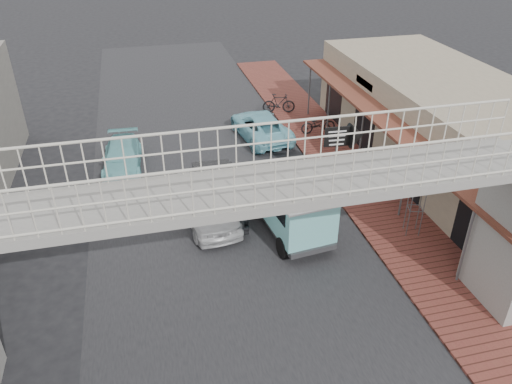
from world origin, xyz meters
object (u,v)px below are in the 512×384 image
angkot_curb (261,126)px  angkot_far (122,157)px  arrow_sign (354,136)px  angkot_van (290,201)px  street_clock (420,183)px  motorcycle_far (279,103)px  dark_sedan (218,193)px  motorcycle_near (318,124)px  white_hatchback (206,202)px

angkot_curb → angkot_far: angkot_curb is taller
arrow_sign → angkot_van: bearing=-141.2°
angkot_far → street_clock: bearing=-34.1°
angkot_van → motorcycle_far: angkot_van is taller
dark_sedan → street_clock: street_clock is taller
angkot_curb → angkot_van: size_ratio=1.06×
motorcycle_far → angkot_far: bearing=131.2°
angkot_curb → arrow_sign: size_ratio=1.61×
angkot_curb → motorcycle_near: size_ratio=2.52×
dark_sedan → motorcycle_far: dark_sedan is taller
angkot_far → arrow_sign: bearing=-20.1°
angkot_van → motorcycle_near: bearing=56.6°
angkot_far → arrow_sign: (9.54, -4.18, 1.86)m
angkot_far → angkot_curb: bearing=17.8°
angkot_van → motorcycle_near: size_ratio=2.38×
motorcycle_far → street_clock: size_ratio=0.73×
motorcycle_far → angkot_curb: bearing=161.2°
white_hatchback → street_clock: 7.97m
angkot_far → street_clock: street_clock is taller
motorcycle_near → arrow_sign: arrow_sign is taller
arrow_sign → motorcycle_near: bearing=87.4°
angkot_far → street_clock: size_ratio=1.61×
motorcycle_near → angkot_far: bearing=99.2°
dark_sedan → angkot_far: dark_sedan is taller
motorcycle_far → white_hatchback: bearing=162.6°
angkot_van → arrow_sign: (3.50, 2.48, 1.13)m
angkot_far → motorcycle_far: 10.13m
white_hatchback → arrow_sign: 6.70m
dark_sedan → angkot_curb: 7.21m
white_hatchback → dark_sedan: size_ratio=0.98×
angkot_far → white_hatchback: bearing=-55.0°
angkot_far → motorcycle_far: bearing=31.7°
white_hatchback → motorcycle_far: (5.80, 9.89, -0.11)m
motorcycle_near → motorcycle_far: 3.52m
angkot_far → motorcycle_far: (8.93, 4.78, 0.06)m
arrow_sign → angkot_far: bearing=159.8°
angkot_curb → street_clock: (3.32, -9.82, 1.58)m
angkot_van → white_hatchback: bearing=145.4°
white_hatchback → street_clock: size_ratio=1.76×
white_hatchback → motorcycle_far: 11.47m
angkot_curb → angkot_van: (-1.04, -8.46, 0.68)m
angkot_curb → angkot_van: bearing=76.0°
dark_sedan → motorcycle_far: size_ratio=2.49×
angkot_curb → motorcycle_near: (3.07, -0.32, -0.06)m
white_hatchback → angkot_van: size_ratio=1.02×
angkot_far → arrow_sign: size_ratio=1.42×
angkot_curb → white_hatchback: bearing=53.2°
white_hatchback → angkot_van: (2.91, -1.55, 0.56)m
white_hatchback → angkot_curb: white_hatchback is taller
motorcycle_far → street_clock: bearing=-160.4°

